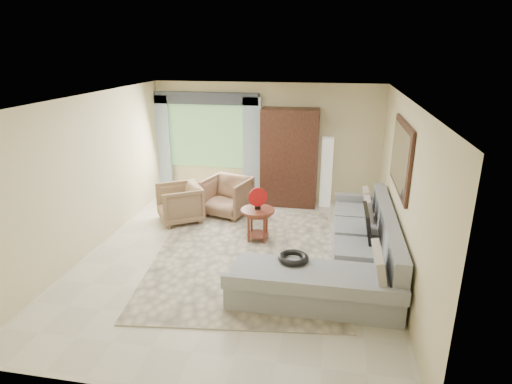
% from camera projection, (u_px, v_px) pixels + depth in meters
% --- Properties ---
extents(ground, '(6.00, 6.00, 0.00)m').
position_uv_depth(ground, '(237.00, 258.00, 7.08)').
color(ground, silver).
rests_on(ground, ground).
extents(area_rug, '(3.44, 4.32, 0.02)m').
position_uv_depth(area_rug, '(247.00, 255.00, 7.14)').
color(area_rug, beige).
rests_on(area_rug, ground).
extents(sectional_sofa, '(2.30, 3.46, 0.90)m').
position_uv_depth(sectional_sofa, '(349.00, 256.00, 6.52)').
color(sectional_sofa, '#A1A3A9').
rests_on(sectional_sofa, ground).
extents(tv_screen, '(0.14, 0.74, 0.48)m').
position_uv_depth(tv_screen, '(368.00, 223.00, 6.62)').
color(tv_screen, black).
rests_on(tv_screen, sectional_sofa).
extents(garden_hose, '(0.43, 0.43, 0.09)m').
position_uv_depth(garden_hose, '(293.00, 258.00, 5.91)').
color(garden_hose, black).
rests_on(garden_hose, sectional_sofa).
extents(coffee_table, '(0.60, 0.60, 0.60)m').
position_uv_depth(coffee_table, '(258.00, 224.00, 7.61)').
color(coffee_table, '#4E1D14').
rests_on(coffee_table, ground).
extents(red_disc, '(0.33, 0.15, 0.34)m').
position_uv_depth(red_disc, '(258.00, 197.00, 7.44)').
color(red_disc, '#A71110').
rests_on(red_disc, coffee_table).
extents(armchair_left, '(1.13, 1.12, 0.75)m').
position_uv_depth(armchair_left, '(180.00, 203.00, 8.45)').
color(armchair_left, '#9A7A54').
rests_on(armchair_left, ground).
extents(armchair_right, '(1.05, 1.07, 0.79)m').
position_uv_depth(armchair_right, '(227.00, 197.00, 8.77)').
color(armchair_right, '#906C4E').
rests_on(armchair_right, ground).
extents(potted_plant, '(0.52, 0.49, 0.48)m').
position_uv_depth(potted_plant, '(174.00, 192.00, 9.50)').
color(potted_plant, '#999999').
rests_on(potted_plant, ground).
extents(armoire, '(1.20, 0.55, 2.10)m').
position_uv_depth(armoire, '(289.00, 158.00, 9.17)').
color(armoire, black).
rests_on(armoire, ground).
extents(floor_lamp, '(0.24, 0.24, 1.50)m').
position_uv_depth(floor_lamp, '(326.00, 172.00, 9.19)').
color(floor_lamp, silver).
rests_on(floor_lamp, ground).
extents(window, '(1.80, 0.04, 1.40)m').
position_uv_depth(window, '(207.00, 136.00, 9.62)').
color(window, '#669E59').
rests_on(window, wall_back).
extents(curtain_left, '(0.40, 0.08, 2.30)m').
position_uv_depth(curtain_left, '(162.00, 146.00, 9.79)').
color(curtain_left, '#9EB7CC').
rests_on(curtain_left, ground).
extents(curtain_right, '(0.40, 0.08, 2.30)m').
position_uv_depth(curtain_right, '(252.00, 150.00, 9.44)').
color(curtain_right, '#9EB7CC').
rests_on(curtain_right, ground).
extents(valance, '(2.40, 0.12, 0.26)m').
position_uv_depth(valance, '(205.00, 98.00, 9.28)').
color(valance, '#1E232D').
rests_on(valance, wall_back).
extents(wall_mirror, '(0.05, 1.70, 1.05)m').
position_uv_depth(wall_mirror, '(401.00, 156.00, 6.42)').
color(wall_mirror, black).
rests_on(wall_mirror, wall_right).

